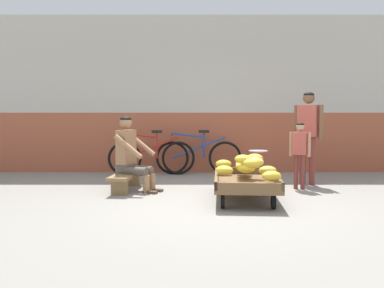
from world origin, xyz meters
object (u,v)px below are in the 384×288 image
object	(u,v)px
weighing_scale	(256,159)
customer_adult	(307,127)
customer_child	(298,148)
vendor_seated	(130,154)
bicycle_far_left	(197,156)
banana_cart	(244,183)
plastic_crate	(256,178)
bicycle_near_left	(150,157)
low_bench	(125,177)

from	to	relation	value
weighing_scale	customer_adult	size ratio (longest dim) A/B	0.20
customer_adult	customer_child	xyz separation A→B (m)	(-0.24, -0.41, -0.31)
vendor_seated	bicycle_far_left	size ratio (longest dim) A/B	0.69
banana_cart	customer_adult	distance (m)	1.86
weighing_scale	plastic_crate	bearing A→B (deg)	90.00
bicycle_far_left	bicycle_near_left	bearing A→B (deg)	-174.20
plastic_crate	bicycle_near_left	size ratio (longest dim) A/B	0.22
banana_cart	bicycle_far_left	distance (m)	2.48
weighing_scale	customer_adult	distance (m)	1.03
plastic_crate	customer_adult	xyz separation A→B (m)	(0.86, 0.25, 0.80)
low_bench	bicycle_far_left	size ratio (longest dim) A/B	0.68
banana_cart	bicycle_far_left	world-z (taller)	bicycle_far_left
bicycle_far_left	customer_child	distance (m)	2.22
vendor_seated	bicycle_far_left	bearing A→B (deg)	58.01
customer_adult	customer_child	world-z (taller)	customer_adult
banana_cart	customer_child	world-z (taller)	customer_child
customer_adult	banana_cart	bearing A→B (deg)	-133.42
low_bench	customer_child	size ratio (longest dim) A/B	1.08
bicycle_near_left	bicycle_far_left	size ratio (longest dim) A/B	1.00
banana_cart	weighing_scale	distance (m)	1.07
low_bench	customer_adult	xyz separation A→B (m)	(2.93, 0.51, 0.75)
banana_cart	customer_child	bearing A→B (deg)	41.51
low_bench	weighing_scale	bearing A→B (deg)	7.02
weighing_scale	vendor_seated	bearing A→B (deg)	-171.72
vendor_seated	bicycle_near_left	size ratio (longest dim) A/B	0.69
bicycle_far_left	customer_child	world-z (taller)	customer_child
weighing_scale	bicycle_far_left	bearing A→B (deg)	123.58
plastic_crate	customer_child	xyz separation A→B (m)	(0.63, -0.16, 0.49)
customer_child	bicycle_far_left	bearing A→B (deg)	134.97
bicycle_near_left	bicycle_far_left	xyz separation A→B (m)	(0.90, 0.09, 0.00)
banana_cart	low_bench	distance (m)	1.90
banana_cart	plastic_crate	distance (m)	1.05
banana_cart	weighing_scale	bearing A→B (deg)	72.13
bicycle_near_left	vendor_seated	bearing A→B (deg)	-95.59
plastic_crate	bicycle_near_left	bearing A→B (deg)	144.43
vendor_seated	customer_child	xyz separation A→B (m)	(2.61, 0.13, 0.08)
low_bench	banana_cart	bearing A→B (deg)	-23.04
low_bench	vendor_seated	size ratio (longest dim) A/B	0.99
banana_cart	plastic_crate	xyz separation A→B (m)	(0.32, 1.00, -0.09)
plastic_crate	bicycle_far_left	size ratio (longest dim) A/B	0.22
vendor_seated	bicycle_far_left	xyz separation A→B (m)	(1.06, 1.69, -0.21)
vendor_seated	plastic_crate	xyz separation A→B (m)	(1.99, 0.29, -0.42)
vendor_seated	bicycle_near_left	distance (m)	1.62
plastic_crate	vendor_seated	bearing A→B (deg)	-171.68
banana_cart	bicycle_near_left	size ratio (longest dim) A/B	0.90
banana_cart	vendor_seated	distance (m)	1.84
customer_adult	customer_child	size ratio (longest dim) A/B	1.47
bicycle_near_left	banana_cart	bearing A→B (deg)	-56.82
customer_adult	vendor_seated	bearing A→B (deg)	-169.20
weighing_scale	bicycle_far_left	xyz separation A→B (m)	(-0.93, 1.40, -0.10)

